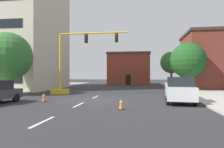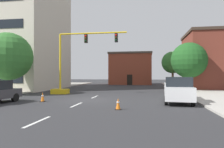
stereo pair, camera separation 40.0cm
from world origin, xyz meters
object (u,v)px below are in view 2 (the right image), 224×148
tree_right_mid (189,60)px  pickup_truck_white (178,90)px  traffic_cone_roadside_b (43,97)px  tree_left_near (8,56)px  traffic_cone_roadside_a (118,104)px  tree_right_far (173,62)px  traffic_signal_gantry (69,74)px

tree_right_mid → pickup_truck_white: 12.47m
traffic_cone_roadside_b → tree_left_near: bearing=143.1°
tree_right_mid → traffic_cone_roadside_a: bearing=-114.7°
tree_left_near → tree_right_far: bearing=40.7°
tree_right_far → traffic_cone_roadside_a: (-6.21, -24.08, -3.89)m
tree_right_far → traffic_cone_roadside_b: tree_right_far is taller
tree_right_mid → tree_left_near: bearing=-158.0°
tree_right_mid → traffic_cone_roadside_b: tree_right_mid is taller
tree_right_mid → traffic_cone_roadside_a: 17.78m
tree_right_mid → pickup_truck_white: bearing=-104.8°
tree_left_near → traffic_signal_gantry: bearing=18.7°
pickup_truck_white → tree_right_mid: bearing=75.2°
traffic_signal_gantry → traffic_cone_roadside_b: 7.12m
tree_right_far → pickup_truck_white: size_ratio=1.11×
traffic_signal_gantry → tree_right_far: (13.04, 14.35, 2.04)m
traffic_cone_roadside_b → pickup_truck_white: bearing=6.8°
tree_right_mid → traffic_cone_roadside_a: size_ratio=8.77×
traffic_signal_gantry → tree_right_mid: (14.08, 6.08, 1.84)m
traffic_cone_roadside_a → tree_right_far: bearing=75.5°
tree_right_far → tree_right_mid: tree_right_mid is taller
traffic_cone_roadside_b → traffic_cone_roadside_a: bearing=-23.8°
pickup_truck_white → traffic_cone_roadside_b: (-10.63, -1.27, -0.60)m
tree_left_near → traffic_cone_roadside_a: (12.89, -7.67, -3.77)m
pickup_truck_white → traffic_cone_roadside_a: size_ratio=7.63×
traffic_cone_roadside_a → tree_left_near: bearing=149.2°
traffic_cone_roadside_b → traffic_signal_gantry: bearing=93.0°
traffic_signal_gantry → tree_left_near: size_ratio=1.26×
tree_right_far → traffic_signal_gantry: bearing=-132.3°
traffic_signal_gantry → pickup_truck_white: size_ratio=1.52×
traffic_signal_gantry → tree_right_mid: traffic_signal_gantry is taller
tree_right_far → tree_right_mid: (1.05, -8.27, -0.20)m
tree_left_near → pickup_truck_white: tree_left_near is taller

